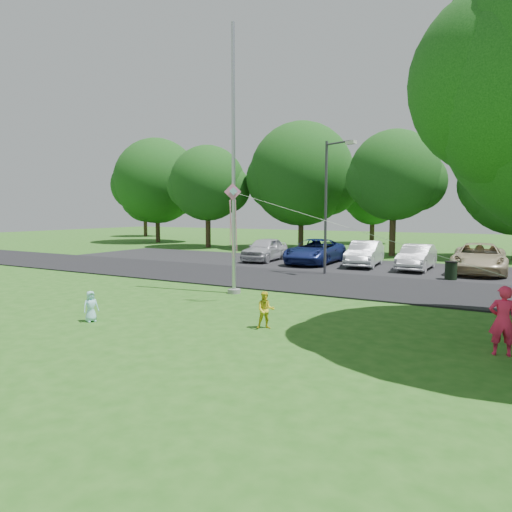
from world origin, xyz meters
The scene contains 13 objects.
ground centered at (0.00, 0.00, 0.00)m, with size 120.00×120.00×0.00m, color #245C18.
park_road centered at (0.00, 9.00, 0.03)m, with size 60.00×6.00×0.06m, color black.
parking_strip centered at (0.00, 15.50, 0.03)m, with size 42.00×7.00×0.06m, color black.
flagpole centered at (-3.50, 5.00, 4.17)m, with size 0.50×0.50×10.00m.
street_lamp centered at (-2.03, 11.39, 3.91)m, with size 1.73×0.86×6.50m.
trash_can centered at (3.41, 12.45, 0.45)m, with size 0.56×0.56×0.89m.
tree_row centered at (1.59, 24.23, 5.71)m, with size 64.35×11.94×10.88m.
horizon_trees centered at (4.06, 33.88, 4.30)m, with size 77.46×7.20×7.02m.
parked_cars centered at (-0.10, 15.44, 0.78)m, with size 16.82×5.57×1.49m.
woman centered at (5.63, 1.44, 0.77)m, with size 0.56×0.37×1.55m, color #EE1F4F.
child_yellow centered at (0.05, 0.92, 0.50)m, with size 0.49×0.38×1.01m, color yellow.
child_blue centered at (-4.66, -0.84, 0.44)m, with size 0.43×0.28×0.89m, color #A2E9F8.
kite centered at (-2.23, 3.27, 3.30)m, with size 8.39×2.16×2.54m.
Camera 1 is at (5.71, -9.69, 3.16)m, focal length 32.00 mm.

